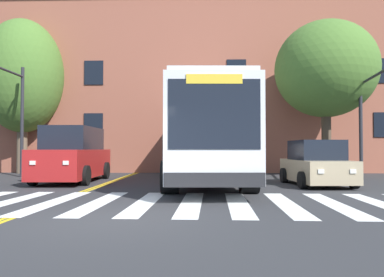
# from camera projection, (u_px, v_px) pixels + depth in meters

# --- Properties ---
(ground_plane) EXTENTS (120.00, 120.00, 0.00)m
(ground_plane) POSITION_uv_depth(u_px,v_px,m) (105.00, 219.00, 7.37)
(ground_plane) COLOR #303033
(crosswalk) EXTENTS (14.84, 4.68, 0.01)m
(crosswalk) POSITION_uv_depth(u_px,v_px,m) (145.00, 203.00, 9.53)
(crosswalk) COLOR white
(crosswalk) RESTS_ON ground
(lane_line_yellow_inner) EXTENTS (0.12, 36.00, 0.01)m
(lane_line_yellow_inner) POSITION_uv_depth(u_px,v_px,m) (142.00, 171.00, 23.60)
(lane_line_yellow_inner) COLOR gold
(lane_line_yellow_inner) RESTS_ON ground
(lane_line_yellow_outer) EXTENTS (0.12, 36.00, 0.01)m
(lane_line_yellow_outer) POSITION_uv_depth(u_px,v_px,m) (144.00, 171.00, 23.60)
(lane_line_yellow_outer) COLOR gold
(lane_line_yellow_outer) RESTS_ON ground
(city_bus) EXTENTS (3.34, 12.34, 3.52)m
(city_bus) POSITION_uv_depth(u_px,v_px,m) (205.00, 136.00, 15.39)
(city_bus) COLOR white
(city_bus) RESTS_ON ground
(car_red_near_lane) EXTENTS (2.32, 5.27, 2.28)m
(car_red_near_lane) POSITION_uv_depth(u_px,v_px,m) (73.00, 156.00, 15.69)
(car_red_near_lane) COLOR #AD1E1E
(car_red_near_lane) RESTS_ON ground
(car_tan_far_lane) EXTENTS (2.20, 3.88, 1.70)m
(car_tan_far_lane) POSITION_uv_depth(u_px,v_px,m) (316.00, 165.00, 14.12)
(car_tan_far_lane) COLOR tan
(car_tan_far_lane) RESTS_ON ground
(car_silver_behind_bus) EXTENTS (2.53, 4.54, 1.91)m
(car_silver_behind_bus) POSITION_uv_depth(u_px,v_px,m) (215.00, 156.00, 26.14)
(car_silver_behind_bus) COLOR #B7BABF
(car_silver_behind_bus) RESTS_ON ground
(traffic_light_near_corner) EXTENTS (0.67, 3.86, 4.87)m
(traffic_light_near_corner) POSITION_uv_depth(u_px,v_px,m) (373.00, 104.00, 15.27)
(traffic_light_near_corner) COLOR #28282D
(traffic_light_near_corner) RESTS_ON ground
(traffic_light_far_corner) EXTENTS (0.34, 2.77, 5.41)m
(traffic_light_far_corner) POSITION_uv_depth(u_px,v_px,m) (11.00, 101.00, 17.34)
(traffic_light_far_corner) COLOR #28282D
(traffic_light_far_corner) RESTS_ON ground
(street_tree_curbside_large) EXTENTS (5.72, 5.87, 7.71)m
(street_tree_curbside_large) POSITION_uv_depth(u_px,v_px,m) (326.00, 70.00, 18.50)
(street_tree_curbside_large) COLOR #4C3D2D
(street_tree_curbside_large) RESTS_ON ground
(street_tree_curbside_small) EXTENTS (5.91, 5.95, 8.74)m
(street_tree_curbside_small) POSITION_uv_depth(u_px,v_px,m) (23.00, 76.00, 21.20)
(street_tree_curbside_small) COLOR brown
(street_tree_curbside_small) RESTS_ON ground
(building_facade) EXTENTS (30.92, 9.96, 10.93)m
(building_facade) POSITION_uv_depth(u_px,v_px,m) (172.00, 91.00, 26.42)
(building_facade) COLOR #9E5642
(building_facade) RESTS_ON ground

